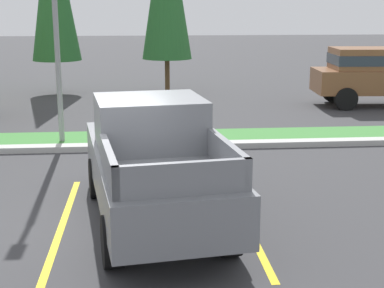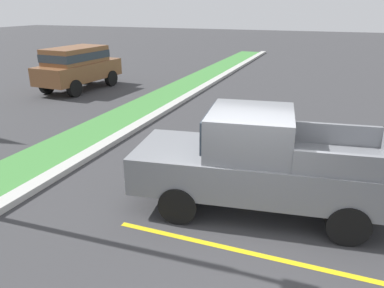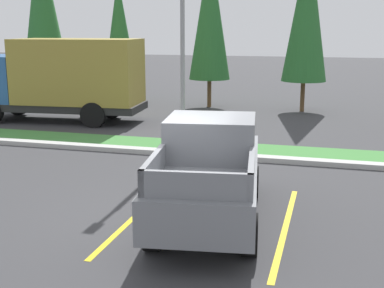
% 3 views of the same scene
% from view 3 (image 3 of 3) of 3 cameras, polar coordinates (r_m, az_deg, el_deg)
% --- Properties ---
extents(ground_plane, '(120.00, 120.00, 0.00)m').
position_cam_3_polar(ground_plane, '(11.04, -3.00, -7.78)').
color(ground_plane, '#38383A').
extents(parking_line_near, '(0.12, 4.80, 0.01)m').
position_cam_3_polar(parking_line_near, '(11.15, -5.94, -7.59)').
color(parking_line_near, yellow).
rests_on(parking_line_near, ground).
extents(parking_line_far, '(0.12, 4.80, 0.01)m').
position_cam_3_polar(parking_line_far, '(10.49, 10.26, -9.08)').
color(parking_line_far, yellow).
rests_on(parking_line_far, ground).
extents(curb_strip, '(56.00, 0.40, 0.15)m').
position_cam_3_polar(curb_strip, '(15.63, 2.77, -1.28)').
color(curb_strip, '#B2B2AD').
rests_on(curb_strip, ground).
extents(grass_median, '(56.00, 1.80, 0.06)m').
position_cam_3_polar(grass_median, '(16.68, 3.59, -0.54)').
color(grass_median, '#42843D').
rests_on(grass_median, ground).
extents(pickup_truck_main, '(2.61, 5.44, 2.10)m').
position_cam_3_polar(pickup_truck_main, '(10.43, 1.97, -2.98)').
color(pickup_truck_main, black).
rests_on(pickup_truck_main, ground).
extents(cargo_truck_distant, '(6.97, 2.98, 3.40)m').
position_cam_3_polar(cargo_truck_distant, '(22.11, -13.99, 7.18)').
color(cargo_truck_distant, black).
rests_on(cargo_truck_distant, ground).
extents(street_light, '(0.24, 1.49, 6.36)m').
position_cam_3_polar(street_light, '(16.21, -1.23, 12.26)').
color(street_light, gray).
rests_on(street_light, ground).
extents(cypress_tree_leftmost, '(2.24, 2.24, 8.63)m').
position_cam_3_polar(cypress_tree_leftmost, '(28.18, -16.19, 14.79)').
color(cypress_tree_leftmost, brown).
rests_on(cypress_tree_leftmost, ground).
extents(cypress_tree_left_inner, '(1.65, 1.65, 6.36)m').
position_cam_3_polar(cypress_tree_left_inner, '(26.67, -8.04, 12.41)').
color(cypress_tree_left_inner, brown).
rests_on(cypress_tree_left_inner, ground).
extents(cypress_tree_center, '(1.99, 1.99, 7.64)m').
position_cam_3_polar(cypress_tree_center, '(25.34, 1.99, 14.23)').
color(cypress_tree_center, brown).
rests_on(cypress_tree_center, ground).
extents(cypress_tree_right_inner, '(2.05, 2.05, 7.89)m').
position_cam_3_polar(cypress_tree_right_inner, '(24.50, 12.54, 14.34)').
color(cypress_tree_right_inner, brown).
rests_on(cypress_tree_right_inner, ground).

